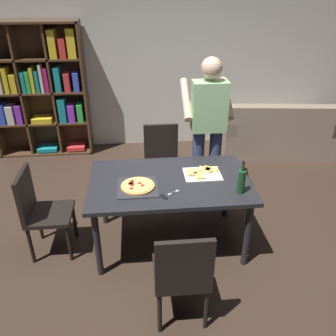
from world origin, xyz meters
The scene contains 13 objects.
ground_plane centered at (0.00, 0.00, 0.00)m, with size 12.00×12.00×0.00m, color #38281E.
back_wall centered at (0.00, 2.60, 1.40)m, with size 6.40×0.10×2.80m, color silver.
dining_table centered at (0.00, 0.00, 0.67)m, with size 1.54×0.95×0.75m.
chair_near_camera centered at (0.00, -0.96, 0.51)m, with size 0.42×0.42×0.90m.
chair_far_side centered at (0.00, 0.96, 0.51)m, with size 0.42×0.42×0.90m.
chair_left_end centered at (-1.25, 0.00, 0.51)m, with size 0.42×0.42×0.90m.
couch centered at (1.89, 1.99, 0.30)m, with size 1.79×1.04×0.85m.
bookshelf centered at (-1.69, 2.38, 0.99)m, with size 1.40×0.35×1.95m.
person_serving_pizza centered at (0.51, 0.74, 1.00)m, with size 0.55×0.54×1.75m.
pepperoni_pizza_on_tray centered at (-0.31, -0.11, 0.77)m, with size 0.37×0.37×0.04m.
pizza_slices_on_towel centered at (0.33, 0.09, 0.76)m, with size 0.36×0.28×0.03m.
wine_bottle centered at (0.61, -0.27, 0.87)m, with size 0.07×0.07×0.32m.
kitchen_scissors centered at (-0.05, -0.27, 0.76)m, with size 0.19×0.15×0.01m.
Camera 1 is at (-0.29, -2.85, 2.44)m, focal length 37.20 mm.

